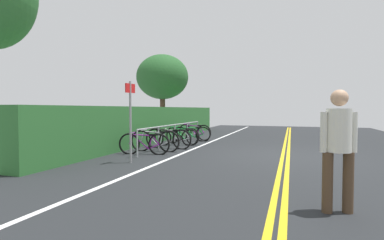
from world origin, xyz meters
TOP-DOWN VIEW (x-y plane):
  - ground_plane at (0.00, 0.00)m, footprint 31.26×11.50m
  - centre_line_yellow_inner at (0.00, -0.08)m, footprint 28.13×0.10m
  - centre_line_yellow_outer at (0.00, 0.08)m, footprint 28.13×0.10m
  - bike_lane_stripe_white at (0.00, 3.12)m, footprint 28.13×0.12m
  - bike_rack at (1.15, 4.12)m, footprint 5.82×0.05m
  - bicycle_0 at (-1.19, 4.18)m, footprint 0.49×1.63m
  - bicycle_1 at (-0.51, 4.14)m, footprint 0.46×1.73m
  - bicycle_2 at (0.31, 4.03)m, footprint 0.46×1.83m
  - bicycle_3 at (1.17, 4.06)m, footprint 0.63×1.66m
  - bicycle_4 at (1.90, 4.09)m, footprint 0.68×1.68m
  - bicycle_5 at (2.75, 3.98)m, footprint 0.61×1.63m
  - bicycle_6 at (3.48, 4.09)m, footprint 0.59×1.74m
  - pedestrian at (-4.87, -0.77)m, footprint 0.32×0.47m
  - sign_post_near at (-2.58, 3.83)m, footprint 0.36×0.09m
  - hedge_backdrop at (2.65, 5.81)m, footprint 14.77×1.27m
  - tree_mid at (7.48, 7.55)m, footprint 3.26×3.26m

SIDE VIEW (x-z plane):
  - ground_plane at x=0.00m, z-range -0.05..0.00m
  - centre_line_yellow_inner at x=0.00m, z-range 0.00..0.00m
  - centre_line_yellow_outer at x=0.00m, z-range 0.00..0.00m
  - bike_lane_stripe_white at x=0.00m, z-range 0.00..0.00m
  - bicycle_3 at x=1.17m, z-range -0.02..0.67m
  - bicycle_5 at x=2.75m, z-range -0.02..0.67m
  - bicycle_4 at x=1.90m, z-range -0.02..0.68m
  - bicycle_0 at x=-1.19m, z-range -0.02..0.69m
  - bicycle_6 at x=3.48m, z-range -0.02..0.73m
  - bicycle_1 at x=-0.51m, z-range -0.02..0.73m
  - bicycle_2 at x=0.31m, z-range -0.02..0.73m
  - bike_rack at x=1.15m, z-range 0.20..1.03m
  - hedge_backdrop at x=2.65m, z-range 0.00..1.51m
  - pedestrian at x=-4.87m, z-range 0.13..1.81m
  - sign_post_near at x=-2.58m, z-range 0.22..2.36m
  - tree_mid at x=7.48m, z-range 1.00..5.83m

